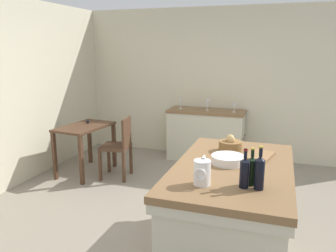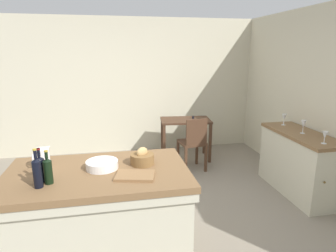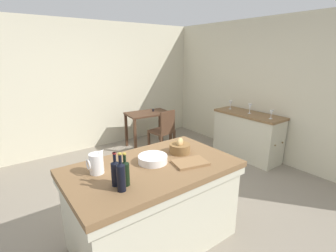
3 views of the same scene
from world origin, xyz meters
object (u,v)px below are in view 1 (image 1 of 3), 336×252
Objects in this scene: writing_desk at (85,134)px; wooden_chair at (119,145)px; cutting_board at (259,156)px; bread_basket at (230,145)px; island_table at (231,209)px; wine_glass_left at (207,103)px; wine_glass_far_left at (234,106)px; wine_glass_middle at (181,102)px; wine_bottle_amber at (245,172)px; pitcher at (202,172)px; wash_bowl at (228,159)px; wine_bottle_green at (260,172)px; wine_bottle_dark at (252,170)px; side_cabinet at (206,135)px.

wooden_chair reaches higher than writing_desk.
bread_basket is at bearing 71.59° from cutting_board.
wine_glass_left is (2.71, 0.81, 0.52)m from island_table.
island_table is 11.09× the size of wine_glass_far_left.
wine_bottle_amber is at bearing -155.79° from wine_glass_middle.
wine_bottle_amber is 1.74× the size of wine_glass_middle.
pitcher is at bearing 156.44° from cutting_board.
bread_basket is (-1.04, -1.78, 0.45)m from wooden_chair.
pitcher reaches higher than wine_glass_far_left.
wash_bowl is 0.91× the size of wine_bottle_green.
wine_glass_middle is (3.17, 1.53, -0.03)m from wine_bottle_green.
wine_glass_middle is at bearing 31.84° from cutting_board.
writing_desk is 1.74m from wine_glass_middle.
wine_bottle_dark reaches higher than wine_glass_far_left.
pitcher is 0.93m from bread_basket.
wine_glass_left is (-0.01, -0.01, 0.56)m from side_cabinet.
wooden_chair is 1.46m from wine_glass_middle.
island_table is at bearing -128.00° from wash_bowl.
wine_glass_far_left is at bearing 7.60° from island_table.
bread_basket is 0.95m from wine_bottle_green.
wine_bottle_amber is 0.90× the size of wine_bottle_green.
writing_desk is at bearing 49.00° from pitcher.
wine_glass_left reaches higher than wine_glass_middle.
wine_bottle_green reaches higher than side_cabinet.
wash_bowl is 0.89× the size of cutting_board.
wine_glass_far_left is 0.93m from wine_glass_middle.
wash_bowl is at bearing -155.28° from wine_glass_middle.
wine_bottle_green is (-1.92, -2.11, 0.52)m from wooden_chair.
bread_basket is at bearing 12.02° from island_table.
side_cabinet is 2.82m from wash_bowl.
pitcher reaches higher than cutting_board.
wine_bottle_amber reaches higher than wine_bottle_dark.
pitcher is 0.79× the size of wash_bowl.
wine_bottle_amber is (-1.92, -2.01, 0.51)m from wooden_chair.
wine_bottle_dark is at bearing -33.89° from wine_bottle_amber.
writing_desk is 2.83× the size of cutting_board.
wine_bottle_dark is 1.59× the size of wine_glass_left.
wine_bottle_amber reaches higher than wash_bowl.
wooden_chair is at bearing 154.99° from wine_glass_middle.
bread_basket is 0.86m from wine_bottle_dark.
wash_bowl is 2.77m from wine_glass_left.
side_cabinet is 4.42× the size of wash_bowl.
wine_glass_middle is (2.72, 1.29, 0.52)m from island_table.
wash_bowl is 1.01× the size of wine_bottle_amber.
writing_desk is at bearing 127.12° from side_cabinet.
bread_basket is at bearing -162.37° from wine_glass_left.
bread_basket reaches higher than wine_glass_left.
wash_bowl is 0.38m from cutting_board.
island_table is 0.57m from cutting_board.
island_table reaches higher than side_cabinet.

